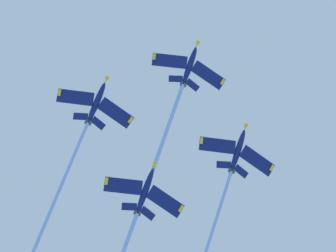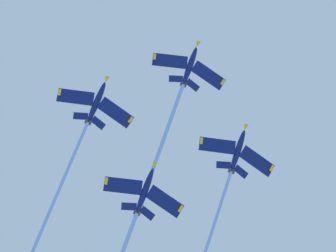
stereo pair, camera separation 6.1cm
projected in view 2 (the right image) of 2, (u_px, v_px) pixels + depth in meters
jet_lead at (176, 106)px, 178.37m from camera, size 45.44×23.72×26.08m
jet_left_wing at (225, 192)px, 171.51m from camera, size 51.49×25.03×30.06m
jet_right_wing at (78, 145)px, 170.56m from camera, size 50.76×24.86×29.10m
jet_slot at (126, 245)px, 162.66m from camera, size 49.19×24.88×28.00m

